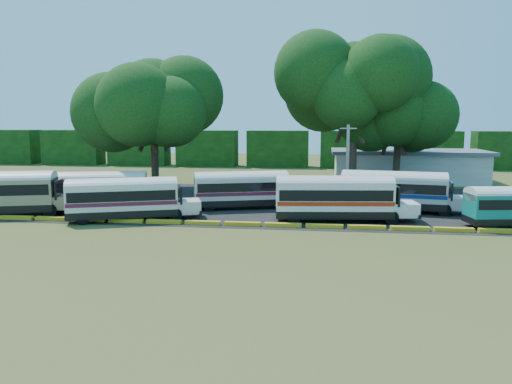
# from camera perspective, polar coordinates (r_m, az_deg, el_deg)

# --- Properties ---
(ground) EXTENTS (160.00, 160.00, 0.00)m
(ground) POSITION_cam_1_polar(r_m,az_deg,el_deg) (36.27, -4.14, -4.15)
(ground) COLOR #3C4A18
(ground) RESTS_ON ground
(asphalt_strip) EXTENTS (64.00, 24.00, 0.02)m
(asphalt_strip) POSITION_cam_1_polar(r_m,az_deg,el_deg) (47.74, -0.07, -1.11)
(asphalt_strip) COLOR black
(asphalt_strip) RESTS_ON ground
(curb) EXTENTS (53.70, 0.45, 0.30)m
(curb) POSITION_cam_1_polar(r_m,az_deg,el_deg) (37.20, -3.83, -3.60)
(curb) COLOR gold
(curb) RESTS_ON ground
(terminal_building) EXTENTS (19.00, 9.00, 4.00)m
(terminal_building) POSITION_cam_1_polar(r_m,az_deg,el_deg) (65.83, 16.93, 2.90)
(terminal_building) COLOR silver
(terminal_building) RESTS_ON ground
(treeline_backdrop) EXTENTS (130.00, 4.00, 6.00)m
(treeline_backdrop) POSITION_cam_1_polar(r_m,az_deg,el_deg) (83.14, 2.53, 4.96)
(treeline_backdrop) COLOR black
(treeline_backdrop) RESTS_ON ground
(bus_beige) EXTENTS (11.40, 5.82, 3.65)m
(bus_beige) POSITION_cam_1_polar(r_m,az_deg,el_deg) (45.48, -27.22, 0.15)
(bus_beige) COLOR black
(bus_beige) RESTS_ON ground
(bus_red) EXTENTS (9.99, 4.77, 3.19)m
(bus_red) POSITION_cam_1_polar(r_m,az_deg,el_deg) (46.89, -16.98, 0.61)
(bus_red) COLOR black
(bus_red) RESTS_ON ground
(bus_cream_west) EXTENTS (10.40, 5.83, 3.34)m
(bus_cream_west) POSITION_cam_1_polar(r_m,az_deg,el_deg) (40.00, -14.66, -0.48)
(bus_cream_west) COLOR black
(bus_cream_west) RESTS_ON ground
(bus_cream_east) EXTENTS (10.29, 5.36, 3.29)m
(bus_cream_east) POSITION_cam_1_polar(r_m,az_deg,el_deg) (43.95, -1.43, 0.52)
(bus_cream_east) COLOR black
(bus_cream_east) RESTS_ON ground
(bus_white_red) EXTENTS (11.04, 3.87, 3.55)m
(bus_white_red) POSITION_cam_1_polar(r_m,az_deg,el_deg) (38.74, 9.21, -0.42)
(bus_white_red) COLOR black
(bus_white_red) RESTS_ON ground
(bus_white_blue) EXTENTS (10.84, 4.22, 3.47)m
(bus_white_blue) POSITION_cam_1_polar(r_m,az_deg,el_deg) (44.01, 15.72, 0.35)
(bus_white_blue) COLOR black
(bus_white_blue) RESTS_ON ground
(tree_west) EXTENTS (11.83, 11.83, 14.15)m
(tree_west) POSITION_cam_1_polar(r_m,az_deg,el_deg) (54.70, -11.68, 10.19)
(tree_west) COLOR #332619
(tree_west) RESTS_ON ground
(tree_center) EXTENTS (11.64, 11.64, 15.97)m
(tree_center) POSITION_cam_1_polar(r_m,az_deg,el_deg) (55.55, 11.26, 12.11)
(tree_center) COLOR #332619
(tree_center) RESTS_ON ground
(tree_east) EXTENTS (10.10, 10.10, 12.36)m
(tree_east) POSITION_cam_1_polar(r_m,az_deg,el_deg) (59.22, 16.00, 8.76)
(tree_east) COLOR #332619
(tree_east) RESTS_ON ground
(utility_pole) EXTENTS (1.60, 0.30, 7.33)m
(utility_pole) POSITION_cam_1_polar(r_m,az_deg,el_deg) (48.62, 10.41, 3.40)
(utility_pole) COLOR gray
(utility_pole) RESTS_ON ground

